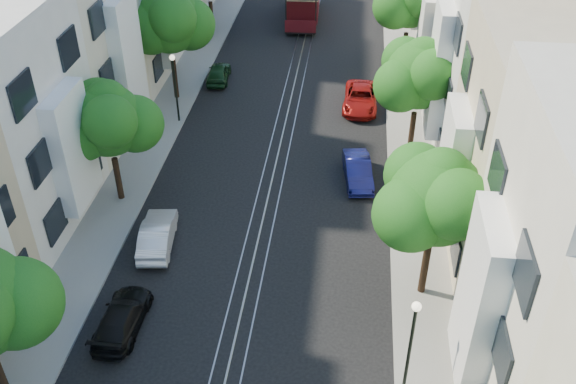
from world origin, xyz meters
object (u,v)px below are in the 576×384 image
(parked_car_e_mid, at_px, (358,171))
(parked_car_w_mid, at_px, (157,234))
(tree_e_d, at_px, (411,0))
(lamp_east, at_px, (412,334))
(tree_e_c, at_px, (420,77))
(parked_car_e_far, at_px, (361,98))
(tree_w_b, at_px, (109,122))
(lamp_west, at_px, (175,78))
(parked_car_w_far, at_px, (219,73))
(tree_w_c, at_px, (170,21))
(parked_car_w_near, at_px, (122,317))
(tree_e_b, at_px, (438,200))

(parked_car_e_mid, height_order, parked_car_w_mid, parked_car_w_mid)
(tree_e_d, relative_size, lamp_east, 1.65)
(tree_e_c, distance_m, parked_car_e_far, 7.09)
(tree_w_b, xyz_separation_m, lamp_west, (0.84, 8.02, -1.55))
(parked_car_e_far, xyz_separation_m, parked_car_w_far, (-9.45, 2.73, -0.04))
(tree_w_c, distance_m, lamp_east, 25.01)
(tree_e_c, distance_m, parked_car_w_mid, 15.38)
(parked_car_w_mid, bearing_deg, parked_car_e_mid, -152.09)
(parked_car_w_near, bearing_deg, parked_car_w_far, -87.22)
(parked_car_e_mid, relative_size, parked_car_w_far, 1.08)
(tree_e_c, height_order, lamp_east, tree_e_c)
(tree_e_c, xyz_separation_m, lamp_east, (-0.96, -15.98, -1.75))
(parked_car_e_mid, bearing_deg, lamp_east, -89.65)
(tree_e_d, bearing_deg, tree_w_b, -130.27)
(parked_car_e_far, distance_m, parked_car_w_far, 9.84)
(parked_car_e_mid, distance_m, parked_car_w_mid, 10.75)
(parked_car_e_far, bearing_deg, tree_e_d, 65.89)
(tree_w_b, distance_m, parked_car_e_mid, 12.51)
(tree_e_b, relative_size, tree_e_c, 1.03)
(tree_e_b, relative_size, tree_w_c, 0.94)
(parked_car_e_mid, height_order, parked_car_w_near, parked_car_e_mid)
(parked_car_e_mid, xyz_separation_m, parked_car_e_far, (0.00, 8.16, 0.02))
(tree_w_c, height_order, parked_car_e_mid, tree_w_c)
(tree_e_d, relative_size, parked_car_e_mid, 1.87)
(parked_car_e_mid, xyz_separation_m, parked_car_w_near, (-8.80, -11.17, -0.06))
(tree_e_c, distance_m, tree_e_d, 11.00)
(tree_e_d, height_order, tree_w_b, tree_e_d)
(tree_w_b, distance_m, lamp_east, 16.81)
(tree_e_b, height_order, parked_car_e_far, tree_e_b)
(parked_car_w_near, relative_size, parked_car_w_far, 1.11)
(tree_w_b, bearing_deg, parked_car_e_far, 43.96)
(tree_w_b, height_order, lamp_east, tree_w_b)
(tree_e_d, relative_size, lamp_west, 1.65)
(tree_w_b, bearing_deg, tree_e_b, -19.15)
(tree_e_c, bearing_deg, tree_e_b, -90.00)
(tree_e_c, distance_m, lamp_west, 13.82)
(tree_w_c, xyz_separation_m, parked_car_w_mid, (2.74, -14.20, -4.44))
(parked_car_e_mid, xyz_separation_m, parked_car_w_mid, (-8.80, -6.17, 0.02))
(tree_w_b, bearing_deg, tree_w_c, 90.00)
(lamp_east, bearing_deg, tree_e_b, 79.07)
(tree_e_b, xyz_separation_m, parked_car_e_mid, (-2.86, 7.97, -4.13))
(lamp_west, bearing_deg, parked_car_w_near, -83.32)
(tree_e_b, xyz_separation_m, tree_e_c, (-0.00, 11.00, -0.13))
(tree_w_c, relative_size, parked_car_w_mid, 1.87)
(tree_e_b, relative_size, parked_car_e_mid, 1.82)
(tree_e_c, distance_m, parked_car_e_mid, 5.77)
(lamp_west, height_order, parked_car_w_far, lamp_west)
(tree_e_c, xyz_separation_m, parked_car_e_mid, (-2.86, -3.03, -4.00))
(tree_e_b, bearing_deg, parked_car_w_mid, 171.24)
(parked_car_w_mid, xyz_separation_m, parked_car_w_far, (-0.65, 17.06, -0.04))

